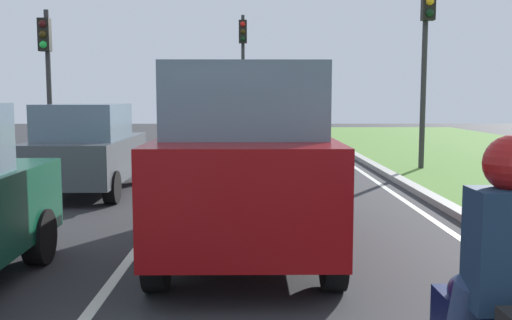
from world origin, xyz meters
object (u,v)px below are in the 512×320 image
(car_hatchback_far, at_px, (87,149))
(traffic_light_overhead_left, at_px, (46,60))
(traffic_light_far_median, at_px, (243,57))
(rider_person, at_px, (508,246))
(car_suv_ahead, at_px, (245,158))
(traffic_light_near_right, at_px, (426,40))

(car_hatchback_far, xyz_separation_m, traffic_light_overhead_left, (-2.44, 4.88, 2.05))
(car_hatchback_far, relative_size, traffic_light_overhead_left, 0.86)
(car_hatchback_far, distance_m, traffic_light_far_median, 12.53)
(car_hatchback_far, relative_size, rider_person, 3.18)
(car_suv_ahead, xyz_separation_m, traffic_light_far_median, (-0.23, 16.30, 2.32))
(rider_person, xyz_separation_m, traffic_light_far_median, (-1.57, 20.62, 2.30))
(traffic_light_near_right, bearing_deg, car_suv_ahead, -120.15)
(traffic_light_overhead_left, distance_m, traffic_light_far_median, 8.87)
(car_hatchback_far, bearing_deg, car_suv_ahead, -54.04)
(car_suv_ahead, relative_size, traffic_light_near_right, 0.91)
(rider_person, xyz_separation_m, traffic_light_overhead_left, (-6.96, 13.60, 1.74))
(car_suv_ahead, distance_m, rider_person, 4.52)
(traffic_light_overhead_left, xyz_separation_m, traffic_light_far_median, (5.39, 7.02, 0.56))
(traffic_light_near_right, height_order, traffic_light_far_median, traffic_light_far_median)
(traffic_light_far_median, bearing_deg, rider_person, -85.66)
(rider_person, relative_size, traffic_light_overhead_left, 0.27)
(car_suv_ahead, relative_size, car_hatchback_far, 1.22)
(car_hatchback_far, bearing_deg, traffic_light_near_right, 23.91)
(car_hatchback_far, xyz_separation_m, traffic_light_near_right, (7.73, 3.41, 2.48))
(traffic_light_near_right, distance_m, traffic_light_far_median, 9.74)
(rider_person, xyz_separation_m, traffic_light_near_right, (3.21, 12.14, 2.17))
(rider_person, bearing_deg, car_hatchback_far, 117.01)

